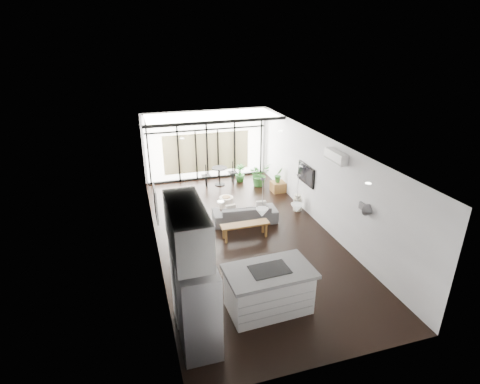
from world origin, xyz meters
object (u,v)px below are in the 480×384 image
tv (306,174)px  milk_can (297,203)px  console_bench (245,231)px  fridge (199,311)px  island (269,290)px  sofa (245,210)px  pouf (226,202)px

tv → milk_can: bearing=163.7°
console_bench → fridge: bearing=-118.6°
island → fridge: (-1.62, -0.67, 0.39)m
milk_can → tv: size_ratio=0.51×
console_bench → milk_can: size_ratio=2.54×
sofa → console_bench: sofa is taller
sofa → pouf: bearing=-70.7°
pouf → island: bearing=-94.9°
sofa → tv: (2.16, 0.23, 0.91)m
fridge → pouf: 6.29m
console_bench → pouf: (0.01, 2.16, -0.03)m
pouf → tv: 2.86m
milk_can → console_bench: bearing=-150.7°
island → pouf: bearing=82.5°
sofa → island: bearing=84.8°
island → tv: (2.90, 4.28, 0.80)m
fridge → console_bench: 4.33m
fridge → pouf: size_ratio=3.66×
milk_can → tv: 1.04m
console_bench → tv: bearing=26.1°
island → fridge: fridge is taller
pouf → milk_can: bearing=-21.7°
island → sofa: size_ratio=0.92×
sofa → console_bench: size_ratio=1.41×
island → fridge: bearing=-160.0°
island → milk_can: (2.69, 4.34, -0.22)m
milk_can → pouf: bearing=158.3°
sofa → console_bench: bearing=78.0°
console_bench → pouf: console_bench is taller
fridge → tv: fridge is taller
fridge → milk_can: bearing=49.3°
island → milk_can: island is taller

